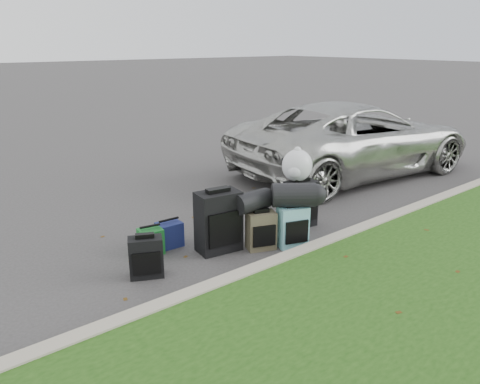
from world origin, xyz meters
TOP-DOWN VIEW (x-y plane):
  - ground at (0.00, 0.00)m, footprint 120.00×120.00m
  - curb at (0.00, -1.00)m, footprint 120.00×0.18m
  - suv at (3.46, 1.11)m, footprint 5.22×2.83m
  - suitcase_small_black at (-1.74, -0.19)m, footprint 0.42×0.34m
  - suitcase_large_black_left at (-0.72, -0.14)m, footprint 0.57×0.39m
  - suitcase_olive at (-0.28, -0.44)m, footprint 0.41×0.33m
  - suitcase_teal at (0.08, -0.63)m, footprint 0.42×0.33m
  - suitcase_large_black_right at (0.66, -0.20)m, footprint 0.47×0.32m
  - tote_green at (-1.42, 0.30)m, footprint 0.31×0.27m
  - tote_navy at (-1.13, 0.35)m, footprint 0.31×0.25m
  - duffel_left at (-0.33, -0.33)m, footprint 0.48×0.27m
  - duffel_right at (0.09, -0.62)m, footprint 0.61×0.56m
  - trash_bag at (0.64, -0.13)m, footprint 0.43×0.43m

SIDE VIEW (x-z plane):
  - ground at x=0.00m, z-range 0.00..0.00m
  - curb at x=0.00m, z-range 0.00..0.15m
  - tote_green at x=-1.42m, z-range 0.00..0.32m
  - tote_navy at x=-1.13m, z-range 0.00..0.32m
  - suitcase_small_black at x=-1.74m, z-range 0.00..0.46m
  - suitcase_olive at x=-0.28m, z-range 0.00..0.48m
  - suitcase_teal at x=0.08m, z-range 0.00..0.53m
  - suitcase_large_black_right at x=0.66m, z-range 0.00..0.65m
  - suitcase_large_black_left at x=-0.72m, z-range 0.00..0.76m
  - duffel_left at x=-0.33m, z-range 0.48..0.74m
  - duffel_right at x=0.09m, z-range 0.53..0.83m
  - suv at x=3.46m, z-range 0.00..1.39m
  - trash_bag at x=0.64m, z-range 0.65..1.08m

